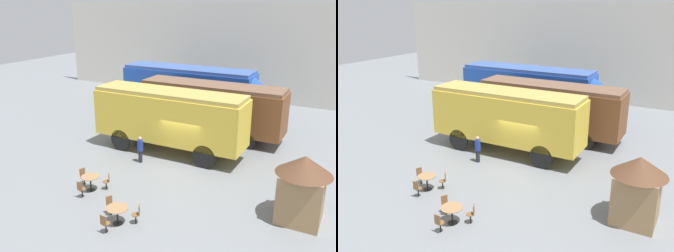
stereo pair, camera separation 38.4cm
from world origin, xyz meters
TOP-DOWN VIEW (x-y plane):
  - ground_plane at (0.00, 0.00)m, footprint 80.00×80.00m
  - backdrop_wall at (0.00, 15.91)m, footprint 44.00×0.15m
  - streamlined_locomotive at (-3.08, 8.83)m, footprint 12.91×2.81m
  - passenger_coach_wooden at (-0.21, 4.71)m, footprint 9.99×2.56m
  - passenger_coach_vintage at (-1.36, 0.68)m, footprint 9.48×2.52m
  - cafe_table_near at (-2.47, -5.61)m, footprint 0.92×0.92m
  - cafe_table_mid at (0.44, -7.42)m, footprint 0.95×0.95m
  - cafe_chair_0 at (-1.80, -5.13)m, footprint 0.40×0.40m
  - cafe_chair_1 at (-3.23, -5.27)m, footprint 0.40×0.38m
  - cafe_chair_2 at (-2.39, -6.44)m, footprint 0.36×0.37m
  - cafe_chair_3 at (-0.28, -6.97)m, footprint 0.40×0.39m
  - cafe_chair_4 at (0.41, -8.27)m, footprint 0.36×0.36m
  - cafe_chair_5 at (1.19, -7.03)m, footprint 0.40×0.39m
  - visitor_person at (-2.13, -1.48)m, footprint 0.34×0.34m
  - ticket_kiosk at (7.19, -3.52)m, footprint 2.34×2.34m

SIDE VIEW (x-z plane):
  - ground_plane at x=0.00m, z-range 0.00..0.00m
  - cafe_chair_0 at x=-1.80m, z-range 0.07..0.94m
  - cafe_chair_1 at x=-3.23m, z-range 0.07..0.94m
  - cafe_chair_2 at x=-2.39m, z-range 0.07..0.94m
  - cafe_chair_3 at x=-0.28m, z-range 0.07..0.94m
  - cafe_chair_4 at x=0.41m, z-range 0.07..0.94m
  - cafe_chair_5 at x=1.19m, z-range 0.07..0.94m
  - cafe_table_near at x=-2.47m, z-range 0.23..1.00m
  - cafe_table_mid at x=0.44m, z-range 0.24..1.00m
  - visitor_person at x=-2.13m, z-range 0.06..1.66m
  - ticket_kiosk at x=7.19m, z-range 0.17..3.17m
  - passenger_coach_wooden at x=-0.21m, z-range 0.32..4.06m
  - streamlined_locomotive at x=-3.08m, z-range 0.36..4.32m
  - passenger_coach_vintage at x=-1.36m, z-range 0.42..4.37m
  - backdrop_wall at x=0.00m, z-range 0.00..9.00m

